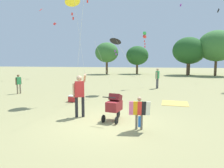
{
  "coord_description": "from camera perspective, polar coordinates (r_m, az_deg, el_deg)",
  "views": [
    {
      "loc": [
        1.67,
        -6.89,
        2.24
      ],
      "look_at": [
        0.06,
        0.98,
        1.3
      ],
      "focal_mm": 32.01,
      "sensor_mm": 36.0,
      "label": 1
    }
  ],
  "objects": [
    {
      "name": "ground_plane",
      "position": [
        7.44,
        -2.03,
        -10.86
      ],
      "size": [
        120.0,
        120.0,
        0.0
      ],
      "primitive_type": "plane",
      "color": "#938E5B"
    },
    {
      "name": "treeline_distant",
      "position": [
        33.93,
        24.07,
        9.07
      ],
      "size": [
        27.99,
        7.12,
        6.71
      ],
      "color": "brown",
      "rests_on": "ground"
    },
    {
      "name": "child_with_butterfly_kite",
      "position": [
        6.55,
        7.79,
        -7.41
      ],
      "size": [
        0.68,
        0.39,
        1.08
      ],
      "color": "#7F705B",
      "rests_on": "ground"
    },
    {
      "name": "person_adult_flyer",
      "position": [
        7.98,
        -9.27,
        -2.31
      ],
      "size": [
        0.54,
        0.64,
        1.74
      ],
      "color": "#232328",
      "rests_on": "ground"
    },
    {
      "name": "stroller",
      "position": [
        7.5,
        0.67,
        -5.9
      ],
      "size": [
        0.67,
        1.12,
        1.03
      ],
      "color": "black",
      "rests_on": "ground"
    },
    {
      "name": "kite_adult_black",
      "position": [
        11.57,
        -11.21,
        21.97
      ],
      "size": [
        2.24,
        3.38,
        5.56
      ],
      "color": "yellow",
      "rests_on": "ground"
    },
    {
      "name": "kite_orange_delta",
      "position": [
        13.75,
        0.97,
        12.06
      ],
      "size": [
        1.25,
        2.99,
        3.76
      ],
      "color": "black",
      "rests_on": "ground"
    },
    {
      "name": "kite_green_novelty",
      "position": [
        16.81,
        9.2,
        13.44
      ],
      "size": [
        2.16,
        4.12,
        4.58
      ],
      "color": "green",
      "rests_on": "ground"
    },
    {
      "name": "person_red_shirt",
      "position": [
        14.93,
        -25.15,
        0.42
      ],
      "size": [
        0.27,
        0.4,
        1.32
      ],
      "color": "#7F705B",
      "rests_on": "ground"
    },
    {
      "name": "person_couple_left",
      "position": [
        16.45,
        12.85,
        2.08
      ],
      "size": [
        0.32,
        0.51,
        1.64
      ],
      "color": "#4C4C51",
      "rests_on": "ground"
    },
    {
      "name": "picnic_blanket",
      "position": [
        11.08,
        17.53,
        -5.26
      ],
      "size": [
        1.44,
        1.46,
        0.02
      ],
      "primitive_type": "cube",
      "rotation": [
        0.0,
        0.0,
        -0.09
      ],
      "color": "gold",
      "rests_on": "ground"
    },
    {
      "name": "cooler_box",
      "position": [
        11.16,
        -11.1,
        -4.11
      ],
      "size": [
        0.45,
        0.33,
        0.35
      ],
      "color": "red",
      "rests_on": "ground"
    }
  ]
}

